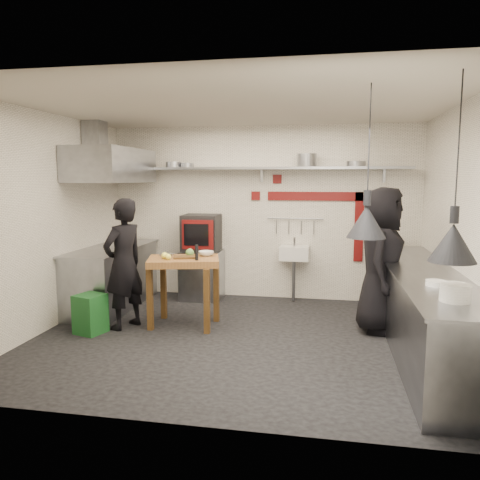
% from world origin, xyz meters
% --- Properties ---
extents(floor, '(5.00, 5.00, 0.00)m').
position_xyz_m(floor, '(0.00, 0.00, 0.00)').
color(floor, black).
rests_on(floor, ground).
extents(ceiling, '(5.00, 5.00, 0.00)m').
position_xyz_m(ceiling, '(0.00, 0.00, 2.80)').
color(ceiling, beige).
rests_on(ceiling, floor).
extents(wall_back, '(5.00, 0.04, 2.80)m').
position_xyz_m(wall_back, '(0.00, 2.10, 1.40)').
color(wall_back, white).
rests_on(wall_back, floor).
extents(wall_front, '(5.00, 0.04, 2.80)m').
position_xyz_m(wall_front, '(0.00, -2.10, 1.40)').
color(wall_front, white).
rests_on(wall_front, floor).
extents(wall_left, '(0.04, 4.20, 2.80)m').
position_xyz_m(wall_left, '(-2.50, 0.00, 1.40)').
color(wall_left, white).
rests_on(wall_left, floor).
extents(wall_right, '(0.04, 4.20, 2.80)m').
position_xyz_m(wall_right, '(2.50, 0.00, 1.40)').
color(wall_right, white).
rests_on(wall_right, floor).
extents(red_band_horiz, '(1.70, 0.02, 0.14)m').
position_xyz_m(red_band_horiz, '(0.95, 2.08, 1.68)').
color(red_band_horiz, '#5F0E0F').
rests_on(red_band_horiz, wall_back).
extents(red_band_vert, '(0.14, 0.02, 1.10)m').
position_xyz_m(red_band_vert, '(1.55, 2.08, 1.20)').
color(red_band_vert, '#5F0E0F').
rests_on(red_band_vert, wall_back).
extents(red_tile_a, '(0.14, 0.02, 0.14)m').
position_xyz_m(red_tile_a, '(0.25, 2.08, 1.95)').
color(red_tile_a, '#5F0E0F').
rests_on(red_tile_a, wall_back).
extents(red_tile_b, '(0.14, 0.02, 0.14)m').
position_xyz_m(red_tile_b, '(-0.10, 2.08, 1.68)').
color(red_tile_b, '#5F0E0F').
rests_on(red_tile_b, wall_back).
extents(back_shelf, '(4.60, 0.34, 0.04)m').
position_xyz_m(back_shelf, '(0.00, 1.92, 2.12)').
color(back_shelf, slate).
rests_on(back_shelf, wall_back).
extents(shelf_bracket_left, '(0.04, 0.06, 0.24)m').
position_xyz_m(shelf_bracket_left, '(-1.90, 2.07, 2.02)').
color(shelf_bracket_left, slate).
rests_on(shelf_bracket_left, wall_back).
extents(shelf_bracket_mid, '(0.04, 0.06, 0.24)m').
position_xyz_m(shelf_bracket_mid, '(0.00, 2.07, 2.02)').
color(shelf_bracket_mid, slate).
rests_on(shelf_bracket_mid, wall_back).
extents(shelf_bracket_right, '(0.04, 0.06, 0.24)m').
position_xyz_m(shelf_bracket_right, '(1.90, 2.07, 2.02)').
color(shelf_bracket_right, slate).
rests_on(shelf_bracket_right, wall_back).
extents(pan_far_left, '(0.29, 0.29, 0.09)m').
position_xyz_m(pan_far_left, '(-1.44, 1.92, 2.19)').
color(pan_far_left, slate).
rests_on(pan_far_left, back_shelf).
extents(pan_mid_left, '(0.26, 0.26, 0.07)m').
position_xyz_m(pan_mid_left, '(-1.21, 1.92, 2.18)').
color(pan_mid_left, slate).
rests_on(pan_mid_left, back_shelf).
extents(stock_pot, '(0.35, 0.35, 0.20)m').
position_xyz_m(stock_pot, '(0.72, 1.92, 2.24)').
color(stock_pot, slate).
rests_on(stock_pot, back_shelf).
extents(pan_right, '(0.30, 0.30, 0.08)m').
position_xyz_m(pan_right, '(1.47, 1.92, 2.18)').
color(pan_right, slate).
rests_on(pan_right, back_shelf).
extents(oven_stand, '(0.67, 0.61, 0.80)m').
position_xyz_m(oven_stand, '(-0.93, 1.79, 0.40)').
color(oven_stand, slate).
rests_on(oven_stand, floor).
extents(combi_oven, '(0.59, 0.55, 0.58)m').
position_xyz_m(combi_oven, '(-0.95, 1.81, 1.09)').
color(combi_oven, black).
rests_on(combi_oven, oven_stand).
extents(oven_door, '(0.50, 0.04, 0.46)m').
position_xyz_m(oven_door, '(-0.93, 1.52, 1.09)').
color(oven_door, '#5F0E0F').
rests_on(oven_door, combi_oven).
extents(oven_glass, '(0.40, 0.03, 0.34)m').
position_xyz_m(oven_glass, '(-0.95, 1.50, 1.09)').
color(oven_glass, black).
rests_on(oven_glass, oven_door).
extents(hand_sink, '(0.46, 0.34, 0.22)m').
position_xyz_m(hand_sink, '(0.55, 1.92, 0.78)').
color(hand_sink, silver).
rests_on(hand_sink, wall_back).
extents(sink_tap, '(0.03, 0.03, 0.14)m').
position_xyz_m(sink_tap, '(0.55, 1.92, 0.96)').
color(sink_tap, slate).
rests_on(sink_tap, hand_sink).
extents(sink_drain, '(0.06, 0.06, 0.66)m').
position_xyz_m(sink_drain, '(0.55, 1.88, 0.34)').
color(sink_drain, slate).
rests_on(sink_drain, floor).
extents(utensil_rail, '(0.90, 0.02, 0.02)m').
position_xyz_m(utensil_rail, '(0.55, 2.06, 1.32)').
color(utensil_rail, slate).
rests_on(utensil_rail, wall_back).
extents(counter_right, '(0.70, 3.80, 0.90)m').
position_xyz_m(counter_right, '(2.15, 0.00, 0.45)').
color(counter_right, slate).
rests_on(counter_right, floor).
extents(counter_right_top, '(0.76, 3.90, 0.03)m').
position_xyz_m(counter_right_top, '(2.15, 0.00, 0.92)').
color(counter_right_top, slate).
rests_on(counter_right_top, counter_right).
extents(plate_stack, '(0.29, 0.29, 0.15)m').
position_xyz_m(plate_stack, '(2.12, -1.38, 1.01)').
color(plate_stack, silver).
rests_on(plate_stack, counter_right_top).
extents(small_bowl_right, '(0.23, 0.23, 0.05)m').
position_xyz_m(small_bowl_right, '(2.10, -0.78, 0.96)').
color(small_bowl_right, silver).
rests_on(small_bowl_right, counter_right_top).
extents(counter_left, '(0.70, 1.90, 0.90)m').
position_xyz_m(counter_left, '(-2.15, 1.05, 0.45)').
color(counter_left, slate).
rests_on(counter_left, floor).
extents(counter_left_top, '(0.76, 2.00, 0.03)m').
position_xyz_m(counter_left_top, '(-2.15, 1.05, 0.92)').
color(counter_left_top, slate).
rests_on(counter_left_top, counter_left).
extents(extractor_hood, '(0.78, 1.60, 0.50)m').
position_xyz_m(extractor_hood, '(-2.10, 1.05, 2.15)').
color(extractor_hood, slate).
rests_on(extractor_hood, ceiling).
extents(hood_duct, '(0.28, 0.28, 0.50)m').
position_xyz_m(hood_duct, '(-2.35, 1.05, 2.55)').
color(hood_duct, slate).
rests_on(hood_duct, ceiling).
extents(green_bin, '(0.41, 0.41, 0.50)m').
position_xyz_m(green_bin, '(-1.89, -0.15, 0.25)').
color(green_bin, '#17511E').
rests_on(green_bin, floor).
extents(prep_table, '(1.05, 0.85, 0.92)m').
position_xyz_m(prep_table, '(-0.80, 0.37, 0.46)').
color(prep_table, olive).
rests_on(prep_table, floor).
extents(cutting_board, '(0.35, 0.30, 0.02)m').
position_xyz_m(cutting_board, '(-0.78, 0.37, 0.93)').
color(cutting_board, '#533617').
rests_on(cutting_board, prep_table).
extents(pepper_mill, '(0.05, 0.05, 0.20)m').
position_xyz_m(pepper_mill, '(-0.58, 0.23, 1.02)').
color(pepper_mill, black).
rests_on(pepper_mill, prep_table).
extents(lemon_a, '(0.11, 0.11, 0.09)m').
position_xyz_m(lemon_a, '(-1.03, 0.26, 0.96)').
color(lemon_a, '#FFF547').
rests_on(lemon_a, prep_table).
extents(lemon_b, '(0.10, 0.10, 0.08)m').
position_xyz_m(lemon_b, '(-0.96, 0.19, 0.96)').
color(lemon_b, '#FFF547').
rests_on(lemon_b, prep_table).
extents(veg_ball, '(0.14, 0.14, 0.11)m').
position_xyz_m(veg_ball, '(-0.76, 0.51, 0.97)').
color(veg_ball, '#5D9243').
rests_on(veg_ball, prep_table).
extents(steel_tray, '(0.18, 0.13, 0.03)m').
position_xyz_m(steel_tray, '(-1.08, 0.50, 0.94)').
color(steel_tray, slate).
rests_on(steel_tray, prep_table).
extents(bowl, '(0.21, 0.21, 0.07)m').
position_xyz_m(bowl, '(-0.55, 0.58, 0.95)').
color(bowl, silver).
rests_on(bowl, prep_table).
extents(heat_lamp_near, '(0.45, 0.45, 1.38)m').
position_xyz_m(heat_lamp_near, '(1.40, -1.06, 2.11)').
color(heat_lamp_near, black).
rests_on(heat_lamp_near, ceiling).
extents(heat_lamp_far, '(0.46, 0.46, 1.51)m').
position_xyz_m(heat_lamp_far, '(2.05, -1.48, 2.04)').
color(heat_lamp_far, black).
rests_on(heat_lamp_far, ceiling).
extents(chef_left, '(0.63, 0.74, 1.71)m').
position_xyz_m(chef_left, '(-1.55, 0.15, 0.86)').
color(chef_left, black).
rests_on(chef_left, floor).
extents(chef_right, '(0.78, 1.02, 1.86)m').
position_xyz_m(chef_right, '(1.74, 0.61, 0.93)').
color(chef_right, black).
rests_on(chef_right, floor).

